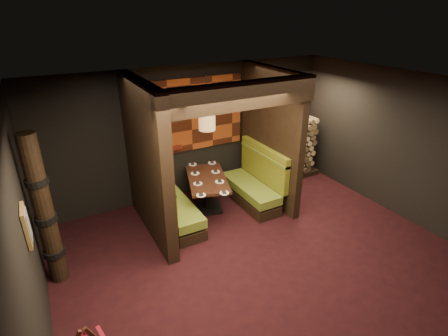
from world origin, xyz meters
TOP-DOWN VIEW (x-y plane):
  - floor at (0.00, 0.00)m, footprint 6.50×5.50m
  - ceiling at (0.00, 0.00)m, footprint 6.50×5.50m
  - wall_back at (0.00, 2.76)m, footprint 6.50×0.02m
  - wall_front at (0.00, -2.76)m, footprint 6.50×0.02m
  - wall_left at (-3.26, 0.00)m, footprint 0.02×5.50m
  - wall_right at (3.26, 0.00)m, footprint 0.02×5.50m
  - partition_left at (-1.35, 1.65)m, footprint 0.20×2.20m
  - partition_right at (1.30, 1.70)m, footprint 0.15×2.10m
  - header_beam at (-0.02, 0.70)m, footprint 2.85×0.18m
  - tapa_back_panel at (-0.02, 2.71)m, footprint 2.40×0.06m
  - tapa_side_panel at (-1.23, 1.82)m, footprint 0.04×1.85m
  - lacquer_shelf at (-0.60, 2.65)m, footprint 0.60×0.12m
  - booth_bench_left at (-0.96, 1.65)m, footprint 0.68×1.60m
  - booth_bench_right at (0.93, 1.65)m, footprint 0.68×1.60m
  - dining_table at (-0.09, 1.85)m, footprint 1.14×1.55m
  - place_settings at (-0.09, 1.85)m, footprint 1.03×1.67m
  - pendant_lamp at (-0.09, 1.80)m, footprint 0.32×0.32m
  - framed_picture at (-3.22, 0.10)m, footprint 0.05×0.36m
  - totem_column at (-3.05, 1.10)m, footprint 0.31×0.31m
  - firewood_stack at (2.29, 2.35)m, footprint 1.73×0.70m
  - mosaic_header at (2.29, 2.68)m, footprint 1.83×0.10m
  - bay_front_post at (1.39, 1.96)m, footprint 0.08×0.08m

SIDE VIEW (x-z plane):
  - floor at x=0.00m, z-range -0.02..0.00m
  - booth_bench_left at x=-0.96m, z-range -0.17..0.97m
  - booth_bench_right at x=0.93m, z-range -0.17..0.97m
  - dining_table at x=-0.09m, z-range 0.13..0.86m
  - place_settings at x=-0.09m, z-range 0.73..0.76m
  - firewood_stack at x=2.29m, z-range 0.00..1.50m
  - lacquer_shelf at x=-0.60m, z-range 1.15..1.21m
  - totem_column at x=-3.05m, z-range -0.01..2.39m
  - wall_back at x=0.00m, z-range 0.00..2.85m
  - wall_front at x=0.00m, z-range 0.00..2.85m
  - wall_left at x=-3.26m, z-range 0.00..2.85m
  - wall_right at x=3.26m, z-range 0.00..2.85m
  - partition_left at x=-1.35m, z-range 0.00..2.85m
  - partition_right at x=1.30m, z-range 0.00..2.85m
  - bay_front_post at x=1.39m, z-range 0.00..2.85m
  - framed_picture at x=-3.22m, z-range 1.39..1.85m
  - mosaic_header at x=2.29m, z-range 1.50..2.06m
  - tapa_back_panel at x=-0.02m, z-range 1.04..2.60m
  - tapa_side_panel at x=-1.23m, z-range 1.12..2.58m
  - pendant_lamp at x=-0.09m, z-range 1.45..2.54m
  - header_beam at x=-0.02m, z-range 2.41..2.85m
  - ceiling at x=0.00m, z-range 2.85..2.87m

